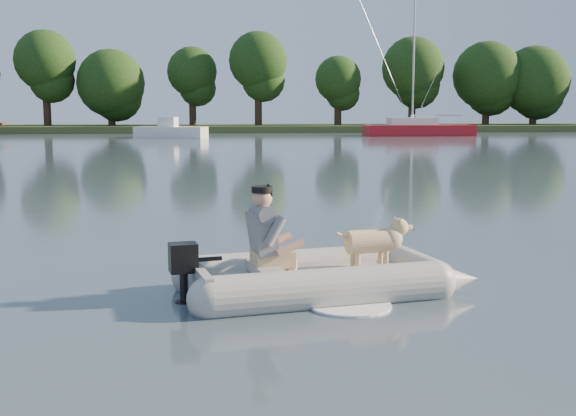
{
  "coord_description": "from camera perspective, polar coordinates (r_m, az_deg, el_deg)",
  "views": [
    {
      "loc": [
        -1.21,
        -7.71,
        2.14
      ],
      "look_at": [
        -0.08,
        2.31,
        0.75
      ],
      "focal_mm": 45.0,
      "sensor_mm": 36.0,
      "label": 1
    }
  ],
  "objects": [
    {
      "name": "motorboat",
      "position": [
        54.02,
        -9.24,
        6.57
      ],
      "size": [
        5.72,
        3.56,
        2.26
      ],
      "primitive_type": null,
      "rotation": [
        0.0,
        0.0,
        -0.3
      ],
      "color": "white",
      "rests_on": "water"
    },
    {
      "name": "dog",
      "position": [
        8.75,
        6.47,
        -2.96
      ],
      "size": [
        0.96,
        0.49,
        0.61
      ],
      "primitive_type": null,
      "rotation": [
        0.0,
        0.0,
        0.19
      ],
      "color": "tan",
      "rests_on": "dinghy"
    },
    {
      "name": "man",
      "position": [
        8.27,
        -1.91,
        -1.76
      ],
      "size": [
        0.81,
        0.73,
        1.05
      ],
      "primitive_type": null,
      "rotation": [
        0.0,
        0.0,
        0.19
      ],
      "color": "slate",
      "rests_on": "dinghy"
    },
    {
      "name": "treeline",
      "position": [
        69.5,
        1.43,
        10.46
      ],
      "size": [
        93.78,
        7.35,
        9.27
      ],
      "color": "#332316",
      "rests_on": "shore_bank"
    },
    {
      "name": "outboard_motor",
      "position": [
        8.12,
        -8.25,
        -5.3
      ],
      "size": [
        0.45,
        0.35,
        0.77
      ],
      "primitive_type": null,
      "rotation": [
        0.0,
        0.0,
        0.19
      ],
      "color": "black",
      "rests_on": "dinghy"
    },
    {
      "name": "shore_bank",
      "position": [
        69.75,
        -5.51,
        6.27
      ],
      "size": [
        160.0,
        12.0,
        0.7
      ],
      "primitive_type": "cube",
      "color": "#47512D",
      "rests_on": "water"
    },
    {
      "name": "dinghy",
      "position": [
        8.46,
        2.67,
        -2.8
      ],
      "size": [
        5.13,
        4.06,
        1.36
      ],
      "primitive_type": null,
      "rotation": [
        0.0,
        0.0,
        0.19
      ],
      "color": "#9F9F9A",
      "rests_on": "water"
    },
    {
      "name": "sailboat",
      "position": [
        58.41,
        10.19,
        6.14
      ],
      "size": [
        8.62,
        2.68,
        11.81
      ],
      "rotation": [
        0.0,
        0.0,
        -0.01
      ],
      "color": "#A91319",
      "rests_on": "water"
    },
    {
      "name": "water",
      "position": [
        8.09,
        2.4,
        -7.49
      ],
      "size": [
        160.0,
        160.0,
        0.0
      ],
      "primitive_type": "plane",
      "color": "#4F5F6B",
      "rests_on": "ground"
    }
  ]
}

